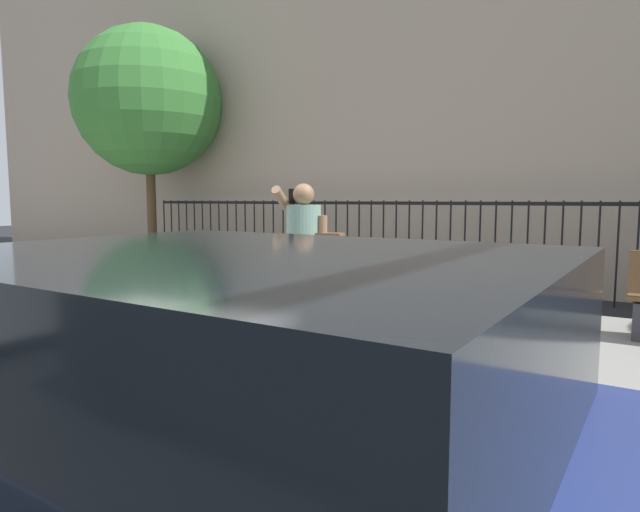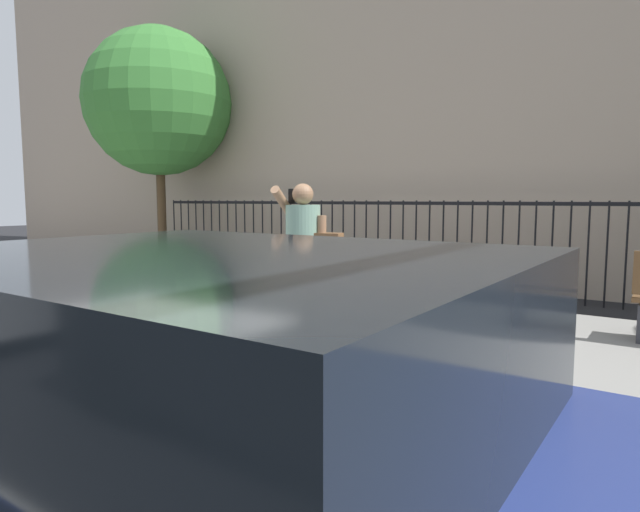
# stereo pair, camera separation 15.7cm
# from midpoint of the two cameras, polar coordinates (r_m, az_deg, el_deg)

# --- Properties ---
(ground_plane) EXTENTS (60.00, 60.00, 0.00)m
(ground_plane) POSITION_cam_midpoint_polar(r_m,az_deg,el_deg) (5.64, -20.73, -11.13)
(ground_plane) COLOR black
(sidewalk) EXTENTS (28.00, 4.40, 0.15)m
(sidewalk) POSITION_cam_midpoint_polar(r_m,az_deg,el_deg) (7.10, -6.34, -6.64)
(sidewalk) COLOR gray
(sidewalk) RESTS_ON ground
(building_facade) EXTENTS (28.00, 4.00, 9.54)m
(building_facade) POSITION_cam_midpoint_polar(r_m,az_deg,el_deg) (12.87, 12.39, 19.98)
(building_facade) COLOR tan
(building_facade) RESTS_ON ground
(iron_fence) EXTENTS (12.03, 0.04, 1.60)m
(iron_fence) POSITION_cam_midpoint_polar(r_m,az_deg,el_deg) (10.10, 6.85, 2.51)
(iron_fence) COLOR black
(iron_fence) RESTS_ON ground
(parked_hatchback) EXTENTS (4.21, 1.89, 1.45)m
(parked_hatchback) POSITION_cam_midpoint_polar(r_m,az_deg,el_deg) (1.95, -6.72, -22.10)
(parked_hatchback) COLOR navy
(parked_hatchback) RESTS_ON ground
(pedestrian_on_phone) EXTENTS (0.70, 0.48, 1.62)m
(pedestrian_on_phone) POSITION_cam_midpoint_polar(r_m,az_deg,el_deg) (5.38, -2.28, 0.31)
(pedestrian_on_phone) COLOR #936B4C
(pedestrian_on_phone) RESTS_ON sidewalk
(street_tree_near) EXTENTS (3.33, 3.33, 5.50)m
(street_tree_near) POSITION_cam_midpoint_polar(r_m,az_deg,el_deg) (13.47, -17.85, 15.09)
(street_tree_near) COLOR #4C3823
(street_tree_near) RESTS_ON ground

